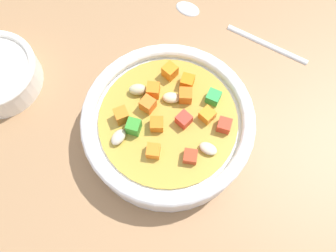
{
  "coord_description": "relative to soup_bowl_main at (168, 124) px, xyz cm",
  "views": [
    {
      "loc": [
        16.69,
        2.48,
        44.36
      ],
      "look_at": [
        0.0,
        0.0,
        2.29
      ],
      "focal_mm": 40.56,
      "sensor_mm": 36.0,
      "label": 1
    }
  ],
  "objects": [
    {
      "name": "soup_bowl_main",
      "position": [
        0.0,
        0.0,
        0.0
      ],
      "size": [
        20.18,
        20.18,
        5.96
      ],
      "color": "white",
      "rests_on": "ground_plane"
    },
    {
      "name": "ground_plane",
      "position": [
        0.02,
        0.0,
        -3.76
      ],
      "size": [
        140.0,
        140.0,
        2.0
      ],
      "primitive_type": "cube",
      "color": "#9E754F"
    },
    {
      "name": "spoon",
      "position": [
        -16.95,
        6.16,
        -2.35
      ],
      "size": [
        8.7,
        19.18,
        0.85
      ],
      "rotation": [
        0.0,
        0.0,
        4.34
      ],
      "color": "silver",
      "rests_on": "ground_plane"
    }
  ]
}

